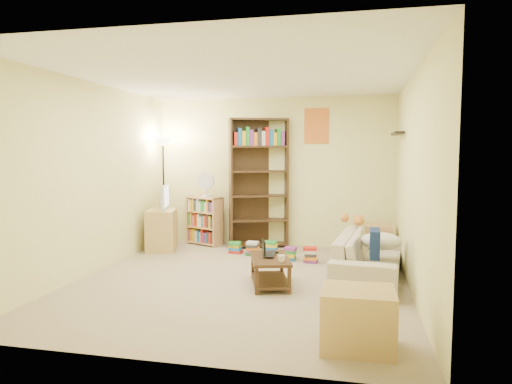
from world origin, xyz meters
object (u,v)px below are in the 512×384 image
laptop (273,255)px  end_cabinet (358,319)px  side_table (378,241)px  tabby_cat (356,220)px  tall_bookshelf (259,180)px  floor_lamp (163,160)px  sofa (369,257)px  mug (282,259)px  tv_stand (162,230)px  coffee_table (270,268)px  short_bookshelf (204,221)px  television (161,197)px  desk_fan (206,183)px

laptop → end_cabinet: size_ratio=0.60×
side_table → end_cabinet: side_table is taller
tabby_cat → laptop: (-0.98, -1.26, -0.27)m
tall_bookshelf → floor_lamp: tall_bookshelf is taller
sofa → laptop: (-1.14, -0.51, 0.08)m
laptop → tall_bookshelf: size_ratio=0.17×
mug → tv_stand: (-2.26, 1.80, -0.06)m
laptop → tall_bookshelf: (-0.62, 2.09, 0.77)m
laptop → coffee_table: bearing=155.3°
tall_bookshelf → side_table: 2.15m
mug → side_table: size_ratio=0.21×
tabby_cat → mug: bearing=-118.1°
short_bookshelf → side_table: size_ratio=1.68×
tv_stand → floor_lamp: 1.17m
laptop → short_bookshelf: (-1.58, 2.09, 0.06)m
tall_bookshelf → floor_lamp: (-1.59, -0.25, 0.32)m
mug → television: bearing=141.4°
television → laptop: bearing=-140.7°
tv_stand → floor_lamp: size_ratio=0.36×
tv_stand → short_bookshelf: (0.53, 0.58, 0.08)m
floor_lamp → side_table: bearing=-1.2°
mug → floor_lamp: bearing=137.9°
short_bookshelf → desk_fan: 0.65m
short_bookshelf → end_cabinet: 4.53m
desk_fan → mug: bearing=-54.3°
tall_bookshelf → mug: bearing=-93.3°
coffee_table → laptop: size_ratio=2.45×
tabby_cat → television: size_ratio=0.62×
floor_lamp → desk_fan: bearing=16.8°
tabby_cat → side_table: bearing=56.6°
tabby_cat → side_table: 0.72m
mug → short_bookshelf: (-1.73, 2.38, 0.03)m
tv_stand → desk_fan: bearing=27.8°
tv_stand → laptop: bearing=-50.7°
coffee_table → desk_fan: 2.74m
mug → end_cabinet: end_cabinet is taller
television → end_cabinet: (3.10, -3.14, -0.62)m
mug → coffee_table: bearing=128.7°
laptop → television: 2.64m
coffee_table → tall_bookshelf: size_ratio=0.41×
television → side_table: bearing=-100.8°
mug → tv_stand: size_ratio=0.16×
coffee_table → short_bookshelf: 2.67m
tall_bookshelf → short_bookshelf: tall_bookshelf is taller
short_bookshelf → mug: bearing=-30.5°
television → short_bookshelf: size_ratio=0.85×
desk_fan → coffee_table: bearing=-54.6°
television → short_bookshelf: 0.91m
television → side_table: (3.42, 0.25, -0.62)m
coffee_table → end_cabinet: end_cabinet is taller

